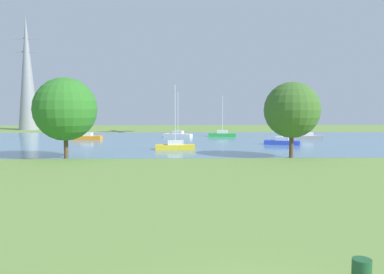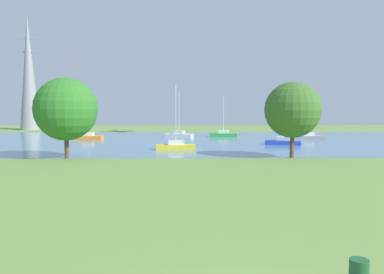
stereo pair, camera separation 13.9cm
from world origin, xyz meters
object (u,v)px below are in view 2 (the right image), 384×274
(sailboat_green, at_px, (223,134))
(sailboat_blue, at_px, (283,142))
(sailboat_white, at_px, (179,135))
(sailboat_yellow, at_px, (176,146))
(electricity_pylon, at_px, (29,73))
(sailboat_gray, at_px, (308,137))
(litter_bin, at_px, (359,273))
(tree_mid_shore, at_px, (66,109))
(tree_west_far, at_px, (293,110))
(sailboat_orange, at_px, (88,137))

(sailboat_green, xyz_separation_m, sailboat_blue, (6.72, -14.82, -0.02))
(sailboat_white, relative_size, sailboat_blue, 1.39)
(sailboat_yellow, distance_m, electricity_pylon, 55.92)
(sailboat_gray, height_order, electricity_pylon, electricity_pylon)
(litter_bin, bearing_deg, tree_mid_shore, 120.69)
(sailboat_yellow, bearing_deg, sailboat_gray, 34.56)
(tree_west_far, bearing_deg, sailboat_blue, 79.11)
(sailboat_gray, xyz_separation_m, sailboat_yellow, (-21.01, -14.47, 0.00))
(sailboat_gray, distance_m, tree_mid_shore, 39.15)
(litter_bin, distance_m, sailboat_gray, 52.94)
(litter_bin, height_order, sailboat_gray, sailboat_gray)
(tree_west_far, relative_size, electricity_pylon, 0.30)
(litter_bin, distance_m, electricity_pylon, 89.33)
(litter_bin, relative_size, sailboat_white, 0.10)
(sailboat_gray, xyz_separation_m, electricity_pylon, (-55.20, 27.99, 12.46))
(sailboat_gray, distance_m, electricity_pylon, 63.13)
(litter_bin, xyz_separation_m, electricity_pylon, (-40.23, 78.77, 12.53))
(electricity_pylon, bearing_deg, litter_bin, -62.95)
(sailboat_orange, distance_m, tree_west_far, 35.35)
(sailboat_blue, relative_size, tree_mid_shore, 0.68)
(tree_mid_shore, bearing_deg, litter_bin, -59.31)
(sailboat_green, bearing_deg, sailboat_yellow, -111.18)
(litter_bin, bearing_deg, sailboat_orange, 111.69)
(sailboat_blue, distance_m, sailboat_orange, 30.60)
(litter_bin, xyz_separation_m, tree_west_far, (6.06, 28.51, 4.51))
(tree_mid_shore, bearing_deg, sailboat_orange, 98.60)
(sailboat_white, bearing_deg, sailboat_blue, -42.92)
(sailboat_green, bearing_deg, litter_bin, -91.96)
(sailboat_green, height_order, sailboat_white, sailboat_white)
(litter_bin, distance_m, sailboat_yellow, 36.80)
(sailboat_green, relative_size, tree_west_far, 0.92)
(sailboat_orange, bearing_deg, sailboat_yellow, -46.41)
(sailboat_green, bearing_deg, tree_west_far, -81.76)
(sailboat_green, bearing_deg, electricity_pylon, 152.59)
(sailboat_orange, bearing_deg, electricity_pylon, 125.89)
(electricity_pylon, bearing_deg, sailboat_orange, -54.11)
(sailboat_blue, bearing_deg, sailboat_green, 114.40)
(sailboat_green, height_order, sailboat_blue, sailboat_green)
(sailboat_yellow, bearing_deg, sailboat_green, 68.82)
(sailboat_white, height_order, electricity_pylon, electricity_pylon)
(sailboat_white, distance_m, tree_mid_shore, 29.49)
(tree_west_far, xyz_separation_m, electricity_pylon, (-46.28, 50.26, 8.01))
(litter_bin, relative_size, sailboat_green, 0.11)
(sailboat_green, distance_m, sailboat_white, 7.91)
(sailboat_white, bearing_deg, sailboat_orange, -164.22)
(sailboat_yellow, bearing_deg, litter_bin, -80.56)
(tree_mid_shore, bearing_deg, sailboat_yellow, 34.83)
(sailboat_white, distance_m, electricity_pylon, 43.29)
(sailboat_gray, bearing_deg, sailboat_green, 154.80)
(litter_bin, height_order, sailboat_orange, sailboat_orange)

